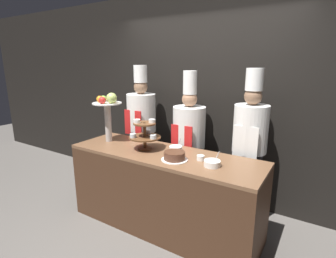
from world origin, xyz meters
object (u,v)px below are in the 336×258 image
(cake_round, at_px, (174,156))
(chef_center_right, at_px, (249,143))
(cup_white, at_px, (201,158))
(chef_center_left, at_px, (189,138))
(fruit_pedestal, at_px, (108,108))
(serving_bowl_near, at_px, (212,163))
(tiered_stand, at_px, (145,134))
(chef_left, at_px, (142,125))
(serving_bowl_far, at_px, (176,148))

(cake_round, height_order, chef_center_right, chef_center_right)
(cup_white, height_order, chef_center_left, chef_center_left)
(fruit_pedestal, bearing_deg, serving_bowl_near, -3.47)
(fruit_pedestal, xyz_separation_m, chef_center_right, (1.58, 0.59, -0.34))
(chef_center_right, bearing_deg, tiered_stand, -149.51)
(chef_left, xyz_separation_m, chef_center_right, (1.53, 0.00, -0.01))
(cup_white, height_order, chef_center_right, chef_center_right)
(cup_white, xyz_separation_m, chef_center_left, (-0.44, 0.59, -0.00))
(chef_left, relative_size, chef_center_left, 1.04)
(fruit_pedestal, relative_size, cake_round, 2.28)
(cake_round, height_order, chef_center_left, chef_center_left)
(tiered_stand, xyz_separation_m, chef_center_left, (0.25, 0.60, -0.16))
(chef_left, bearing_deg, serving_bowl_far, -29.21)
(tiered_stand, distance_m, serving_bowl_far, 0.39)
(tiered_stand, relative_size, cake_round, 1.34)
(serving_bowl_near, height_order, serving_bowl_far, serving_bowl_near)
(fruit_pedestal, distance_m, serving_bowl_far, 0.99)
(tiered_stand, bearing_deg, cake_round, -14.94)
(cake_round, relative_size, cup_white, 3.44)
(fruit_pedestal, bearing_deg, tiered_stand, -0.89)
(cake_round, relative_size, chef_left, 0.15)
(chef_left, bearing_deg, chef_center_left, -0.00)
(serving_bowl_far, bearing_deg, cake_round, -62.38)
(fruit_pedestal, relative_size, chef_left, 0.34)
(fruit_pedestal, bearing_deg, serving_bowl_far, 7.62)
(chef_left, bearing_deg, fruit_pedestal, -95.21)
(tiered_stand, xyz_separation_m, fruit_pedestal, (-0.56, 0.01, 0.25))
(fruit_pedestal, height_order, chef_center_left, chef_center_left)
(tiered_stand, bearing_deg, chef_center_right, 30.49)
(fruit_pedestal, bearing_deg, cake_round, -7.35)
(fruit_pedestal, xyz_separation_m, cup_white, (1.26, 0.00, -0.40))
(fruit_pedestal, height_order, chef_center_right, chef_center_right)
(tiered_stand, distance_m, cake_round, 0.50)
(cake_round, relative_size, serving_bowl_near, 1.68)
(chef_center_left, bearing_deg, chef_left, 180.00)
(chef_center_right, bearing_deg, fruit_pedestal, -159.52)
(serving_bowl_near, distance_m, chef_center_right, 0.70)
(cake_round, height_order, cup_white, cake_round)
(cup_white, distance_m, chef_center_left, 0.74)
(serving_bowl_far, bearing_deg, chef_left, 150.79)
(tiered_stand, height_order, serving_bowl_far, tiered_stand)
(fruit_pedestal, bearing_deg, chef_center_left, 35.93)
(cup_white, bearing_deg, chef_left, 153.90)
(fruit_pedestal, distance_m, cake_round, 1.11)
(cake_round, distance_m, cup_white, 0.27)
(cup_white, bearing_deg, cake_round, -149.30)
(cup_white, height_order, serving_bowl_near, serving_bowl_near)
(fruit_pedestal, bearing_deg, chef_center_right, 20.48)
(serving_bowl_near, bearing_deg, cake_round, -173.16)
(tiered_stand, xyz_separation_m, cake_round, (0.47, -0.12, -0.14))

